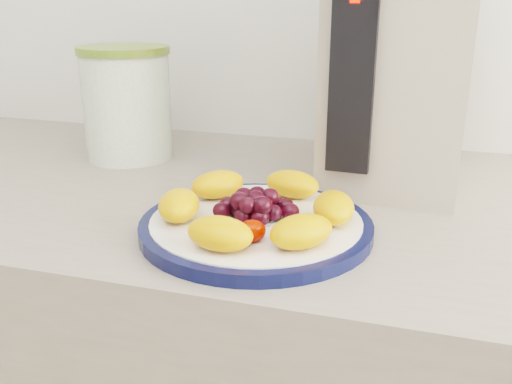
% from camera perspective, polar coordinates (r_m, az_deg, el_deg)
% --- Properties ---
extents(plate_rim, '(0.27, 0.27, 0.01)m').
position_cam_1_polar(plate_rim, '(0.66, 0.00, -3.48)').
color(plate_rim, '#0C133C').
rests_on(plate_rim, counter).
extents(plate_face, '(0.24, 0.24, 0.02)m').
position_cam_1_polar(plate_face, '(0.66, 0.00, -3.40)').
color(plate_face, white).
rests_on(plate_face, counter).
extents(canister, '(0.16, 0.16, 0.17)m').
position_cam_1_polar(canister, '(0.97, -12.74, 8.32)').
color(canister, '#39651E').
rests_on(canister, counter).
extents(canister_lid, '(0.16, 0.16, 0.01)m').
position_cam_1_polar(canister_lid, '(0.95, -13.15, 13.68)').
color(canister_lid, olive).
rests_on(canister_lid, canister).
extents(appliance_body, '(0.19, 0.26, 0.32)m').
position_cam_1_polar(appliance_body, '(0.84, 14.32, 11.70)').
color(appliance_body, '#ACA091').
rests_on(appliance_body, counter).
extents(appliance_panel, '(0.06, 0.02, 0.24)m').
position_cam_1_polar(appliance_panel, '(0.72, 9.60, 11.13)').
color(appliance_panel, black).
rests_on(appliance_panel, appliance_body).
extents(appliance_led, '(0.01, 0.01, 0.01)m').
position_cam_1_polar(appliance_led, '(0.70, 9.88, 18.35)').
color(appliance_led, '#FF0C05').
rests_on(appliance_led, appliance_panel).
extents(fruit_plate, '(0.23, 0.23, 0.03)m').
position_cam_1_polar(fruit_plate, '(0.65, -0.00, -1.47)').
color(fruit_plate, orange).
rests_on(fruit_plate, plate_face).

